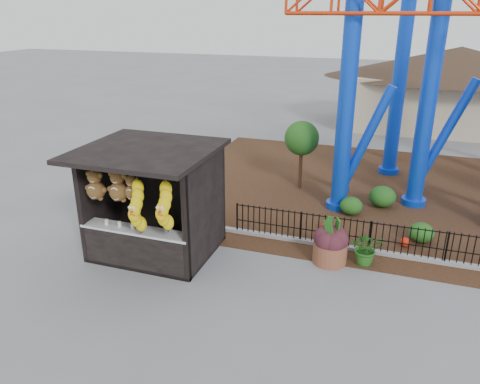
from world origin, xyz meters
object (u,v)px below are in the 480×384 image
(terracotta_planter, at_px, (330,252))
(potted_plant, at_px, (367,248))
(prize_booth, at_px, (150,205))
(roller_coaster, at_px, (477,12))

(terracotta_planter, relative_size, potted_plant, 0.97)
(terracotta_planter, height_order, potted_plant, potted_plant)
(prize_booth, distance_m, potted_plant, 6.02)
(terracotta_planter, distance_m, potted_plant, 0.99)
(prize_booth, height_order, potted_plant, prize_booth)
(prize_booth, xyz_separation_m, roller_coaster, (8.11, 7.33, 4.91))
(roller_coaster, relative_size, terracotta_planter, 11.83)
(terracotta_planter, bearing_deg, prize_booth, -165.81)
(prize_booth, xyz_separation_m, terracotta_planter, (4.80, 1.21, -1.24))
(roller_coaster, xyz_separation_m, potted_plant, (-2.36, -5.89, -5.96))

